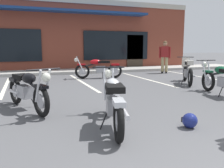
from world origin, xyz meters
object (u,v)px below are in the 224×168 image
object	(u,v)px
motorcycle_foreground_classic	(113,100)
motorcycle_black_cruiser	(223,79)
motorcycle_silver_naked	(27,89)
person_in_shorts_foreground	(165,55)
helmet_on_pavement	(190,121)
motorcycle_blue_standard	(187,69)
motorcycle_red_sportbike	(98,68)

from	to	relation	value
motorcycle_foreground_classic	motorcycle_black_cruiser	bearing A→B (deg)	19.77
motorcycle_silver_naked	person_in_shorts_foreground	xyz separation A→B (m)	(6.91, 5.38, 0.49)
motorcycle_black_cruiser	motorcycle_silver_naked	bearing A→B (deg)	177.20
motorcycle_silver_naked	helmet_on_pavement	xyz separation A→B (m)	(2.58, -2.20, -0.33)
motorcycle_black_cruiser	helmet_on_pavement	world-z (taller)	motorcycle_black_cruiser
motorcycle_black_cruiser	person_in_shorts_foreground	bearing A→B (deg)	73.41
motorcycle_foreground_classic	person_in_shorts_foreground	distance (m)	8.94
helmet_on_pavement	person_in_shorts_foreground	bearing A→B (deg)	60.25
motorcycle_blue_standard	helmet_on_pavement	world-z (taller)	motorcycle_blue_standard
person_in_shorts_foreground	motorcycle_foreground_classic	bearing A→B (deg)	-128.21
motorcycle_red_sportbike	helmet_on_pavement	bearing A→B (deg)	-93.73
motorcycle_red_sportbike	helmet_on_pavement	xyz separation A→B (m)	(-0.44, -6.78, -0.33)
motorcycle_red_sportbike	person_in_shorts_foreground	world-z (taller)	person_in_shorts_foreground
motorcycle_blue_standard	helmet_on_pavement	bearing A→B (deg)	-127.13
motorcycle_blue_standard	helmet_on_pavement	size ratio (longest dim) A/B	7.24
motorcycle_foreground_classic	motorcycle_blue_standard	xyz separation A→B (m)	(4.41, 3.70, 0.07)
motorcycle_black_cruiser	person_in_shorts_foreground	distance (m)	5.90
motorcycle_silver_naked	person_in_shorts_foreground	bearing A→B (deg)	37.88
motorcycle_red_sportbike	motorcycle_silver_naked	xyz separation A→B (m)	(-3.02, -4.58, 0.00)
motorcycle_black_cruiser	helmet_on_pavement	distance (m)	3.30
motorcycle_black_cruiser	person_in_shorts_foreground	size ratio (longest dim) A/B	1.25
motorcycle_foreground_classic	motorcycle_black_cruiser	distance (m)	4.08
motorcycle_foreground_classic	motorcycle_silver_naked	size ratio (longest dim) A/B	1.03
motorcycle_black_cruiser	helmet_on_pavement	xyz separation A→B (m)	(-2.65, -1.94, -0.33)
motorcycle_foreground_classic	motorcycle_silver_naked	distance (m)	2.15
person_in_shorts_foreground	helmet_on_pavement	distance (m)	8.76
motorcycle_foreground_classic	motorcycle_red_sportbike	bearing A→B (deg)	75.29
motorcycle_silver_naked	motorcycle_blue_standard	bearing A→B (deg)	19.53
motorcycle_red_sportbike	motorcycle_black_cruiser	xyz separation A→B (m)	(2.21, -4.84, 0.00)
motorcycle_blue_standard	motorcycle_foreground_classic	bearing A→B (deg)	-140.06
motorcycle_blue_standard	person_in_shorts_foreground	size ratio (longest dim) A/B	1.12
motorcycle_foreground_classic	motorcycle_blue_standard	size ratio (longest dim) A/B	1.10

